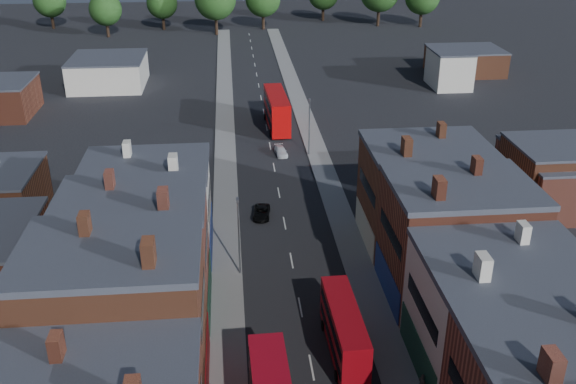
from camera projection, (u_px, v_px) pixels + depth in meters
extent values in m
cube|color=gray|center=(226.00, 188.00, 79.97)|extent=(3.00, 200.00, 0.12)
cube|color=gray|center=(329.00, 184.00, 81.07)|extent=(3.00, 200.00, 0.12)
cylinder|color=slate|center=(239.00, 238.00, 60.39)|extent=(0.16, 0.16, 8.00)
cube|color=slate|center=(237.00, 200.00, 58.69)|extent=(0.25, 0.70, 0.25)
cylinder|color=slate|center=(309.00, 128.00, 88.28)|extent=(0.16, 0.16, 8.00)
cube|color=slate|center=(310.00, 100.00, 86.57)|extent=(0.25, 0.70, 0.25)
cube|color=#A70912|center=(344.00, 330.00, 50.55)|extent=(2.42, 9.78, 3.89)
cube|color=black|center=(344.00, 338.00, 50.87)|extent=(2.46, 9.00, 0.80)
cube|color=black|center=(345.00, 320.00, 50.16)|extent=(2.46, 9.00, 0.80)
cylinder|color=black|center=(337.00, 376.00, 48.41)|extent=(0.28, 0.89, 0.88)
cylinder|color=black|center=(365.00, 374.00, 48.64)|extent=(0.28, 0.89, 0.88)
cylinder|color=black|center=(323.00, 326.00, 54.01)|extent=(0.28, 0.89, 0.88)
cylinder|color=black|center=(349.00, 324.00, 54.24)|extent=(0.28, 0.89, 0.88)
cube|color=#B60808|center=(277.00, 110.00, 99.11)|extent=(3.32, 12.59, 4.99)
cube|color=black|center=(277.00, 116.00, 99.52)|extent=(3.34, 11.59, 1.02)
cube|color=black|center=(277.00, 102.00, 98.60)|extent=(3.34, 11.59, 1.02)
cylinder|color=black|center=(271.00, 133.00, 96.35)|extent=(0.38, 1.15, 1.14)
cylinder|color=black|center=(289.00, 132.00, 96.69)|extent=(0.38, 1.15, 1.14)
cylinder|color=black|center=(265.00, 116.00, 103.52)|extent=(0.38, 1.15, 1.14)
cylinder|color=black|center=(283.00, 116.00, 103.85)|extent=(0.38, 1.15, 1.14)
imported|color=black|center=(262.00, 212.00, 72.74)|extent=(2.26, 4.16, 1.11)
imported|color=white|center=(281.00, 151.00, 89.81)|extent=(1.86, 3.78, 1.06)
imported|color=#5B574E|center=(422.00, 384.00, 46.90)|extent=(0.64, 1.06, 1.69)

